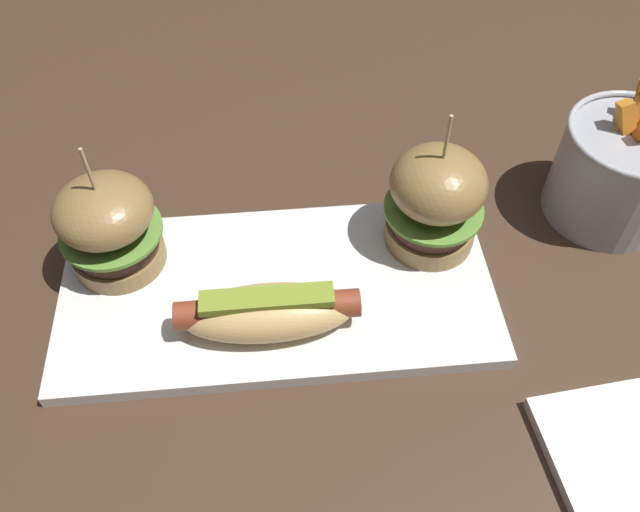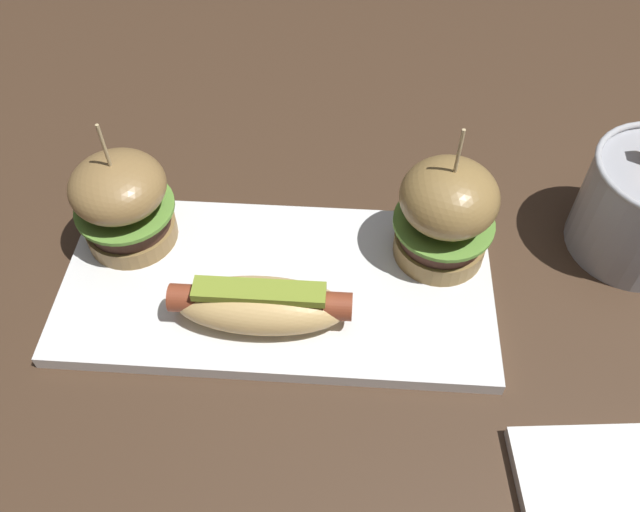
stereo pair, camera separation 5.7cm
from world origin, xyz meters
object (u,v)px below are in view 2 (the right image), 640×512
Objects in this scene: platter_main at (278,286)px; hot_dog at (261,304)px; slider_left at (123,202)px; slider_right at (446,213)px.

hot_dog is (-0.01, -0.04, 0.03)m from platter_main.
slider_left is 0.93× the size of slider_right.
slider_left is at bearing 162.62° from platter_main.
hot_dog reaches higher than platter_main.
hot_dog is 1.13× the size of slider_left.
platter_main is at bearing -17.38° from slider_left.
slider_right reaches higher than hot_dog.
slider_right reaches higher than platter_main.
platter_main is 2.66× the size of slider_right.
slider_left is at bearing 179.99° from slider_right.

